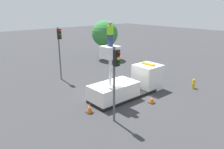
# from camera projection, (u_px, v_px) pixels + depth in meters

# --- Properties ---
(ground_plane) EXTENTS (120.00, 120.00, 0.00)m
(ground_plane) POSITION_uv_depth(u_px,v_px,m) (123.00, 97.00, 18.29)
(ground_plane) COLOR #38383A
(bucket_truck) EXTENTS (7.15, 2.17, 4.46)m
(bucket_truck) POSITION_uv_depth(u_px,v_px,m) (129.00, 84.00, 18.40)
(bucket_truck) COLOR black
(bucket_truck) RESTS_ON ground
(worker) EXTENTS (0.40, 0.26, 1.75)m
(worker) POSITION_uv_depth(u_px,v_px,m) (110.00, 34.00, 15.80)
(worker) COLOR navy
(worker) RESTS_ON bucket_truck
(traffic_light_pole) EXTENTS (0.34, 0.57, 4.95)m
(traffic_light_pole) POSITION_uv_depth(u_px,v_px,m) (116.00, 70.00, 13.35)
(traffic_light_pole) COLOR #515156
(traffic_light_pole) RESTS_ON ground
(traffic_light_across) EXTENTS (0.34, 0.57, 5.34)m
(traffic_light_across) POSITION_uv_depth(u_px,v_px,m) (59.00, 43.00, 21.57)
(traffic_light_across) COLOR #515156
(traffic_light_across) RESTS_ON ground
(fire_hydrant) EXTENTS (0.51, 0.27, 0.92)m
(fire_hydrant) POSITION_uv_depth(u_px,v_px,m) (194.00, 84.00, 20.12)
(fire_hydrant) COLOR gold
(fire_hydrant) RESTS_ON ground
(traffic_cone_rear) EXTENTS (0.47, 0.47, 0.80)m
(traffic_cone_rear) POSITION_uv_depth(u_px,v_px,m) (90.00, 108.00, 15.46)
(traffic_cone_rear) COLOR black
(traffic_cone_rear) RESTS_ON ground
(traffic_cone_curbside) EXTENTS (0.44, 0.44, 0.67)m
(traffic_cone_curbside) POSITION_uv_depth(u_px,v_px,m) (152.00, 99.00, 17.04)
(traffic_cone_curbside) COLOR black
(traffic_cone_curbside) RESTS_ON ground
(tree_left_bg) EXTENTS (3.66, 3.66, 5.45)m
(tree_left_bg) POSITION_uv_depth(u_px,v_px,m) (105.00, 34.00, 30.73)
(tree_left_bg) COLOR brown
(tree_left_bg) RESTS_ON ground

